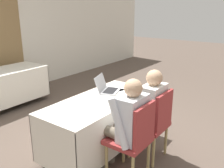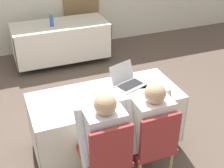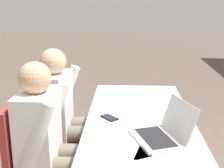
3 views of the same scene
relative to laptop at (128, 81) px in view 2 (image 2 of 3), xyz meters
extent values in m
plane|color=brown|center=(-0.32, -0.12, -0.78)|extent=(24.00, 24.00, 0.00)
cube|color=white|center=(-0.32, -0.12, -0.05)|extent=(1.68, 0.73, 0.02)
cube|color=white|center=(-0.32, -0.48, -0.37)|extent=(1.68, 0.01, 0.60)
cube|color=white|center=(-0.32, 0.24, -0.37)|extent=(1.68, 0.01, 0.60)
cube|color=white|center=(-1.15, -0.12, -0.37)|extent=(0.01, 0.73, 0.60)
cube|color=white|center=(0.51, -0.12, -0.37)|extent=(0.01, 0.73, 0.60)
cylinder|color=#333333|center=(-0.32, -0.12, -0.72)|extent=(0.06, 0.06, 0.11)
cube|color=white|center=(-0.25, 2.36, -0.05)|extent=(1.68, 0.73, 0.02)
cube|color=white|center=(-0.25, 2.00, -0.37)|extent=(1.68, 0.01, 0.60)
cube|color=white|center=(-0.25, 2.72, -0.37)|extent=(1.68, 0.01, 0.60)
cube|color=white|center=(-1.09, 2.36, -0.37)|extent=(0.01, 0.73, 0.60)
cube|color=white|center=(0.58, 2.36, -0.37)|extent=(0.01, 0.73, 0.60)
cylinder|color=#333333|center=(-0.25, 2.36, -0.72)|extent=(0.06, 0.06, 0.11)
cube|color=#B7B7BC|center=(0.01, -0.04, -0.03)|extent=(0.39, 0.32, 0.02)
cube|color=black|center=(0.01, -0.04, -0.02)|extent=(0.33, 0.24, 0.00)
cube|color=#B7B7BC|center=(-0.03, 0.10, 0.08)|extent=(0.34, 0.18, 0.21)
cube|color=black|center=(-0.03, 0.10, 0.08)|extent=(0.30, 0.16, 0.18)
cube|color=black|center=(-0.32, -0.33, -0.04)|extent=(0.14, 0.14, 0.01)
cube|color=#192333|center=(-0.32, -0.33, -0.03)|extent=(0.13, 0.12, 0.00)
cube|color=white|center=(-0.20, 0.00, -0.04)|extent=(0.21, 0.30, 0.00)
cube|color=white|center=(0.18, -0.01, -0.04)|extent=(0.27, 0.34, 0.00)
cube|color=white|center=(0.18, -0.25, -0.04)|extent=(0.32, 0.36, 0.00)
cylinder|color=#2D5BB7|center=(-0.40, 2.28, 0.04)|extent=(0.07, 0.07, 0.17)
cone|color=#2D5BB7|center=(-0.40, 2.28, 0.15)|extent=(0.06, 0.06, 0.06)
cylinder|color=silver|center=(-0.40, 2.28, 0.19)|extent=(0.03, 0.03, 0.01)
cylinder|color=tan|center=(-0.38, -0.54, -0.57)|extent=(0.04, 0.04, 0.43)
cylinder|color=tan|center=(-0.74, -0.54, -0.57)|extent=(0.04, 0.04, 0.43)
cube|color=#9E3333|center=(-0.56, -0.72, -0.33)|extent=(0.44, 0.44, 0.05)
cube|color=#9E3333|center=(-0.56, -0.92, -0.08)|extent=(0.40, 0.04, 0.45)
cylinder|color=tan|center=(0.10, -0.54, -0.57)|extent=(0.04, 0.04, 0.43)
cylinder|color=tan|center=(-0.25, -0.54, -0.57)|extent=(0.04, 0.04, 0.43)
cylinder|color=tan|center=(0.10, -0.89, -0.57)|extent=(0.04, 0.04, 0.43)
cube|color=#9E3333|center=(-0.08, -0.72, -0.33)|extent=(0.44, 0.44, 0.05)
cube|color=#9E3333|center=(-0.08, -0.92, -0.08)|extent=(0.40, 0.04, 0.45)
cylinder|color=#665B4C|center=(-0.47, -0.59, -0.24)|extent=(0.13, 0.42, 0.13)
cylinder|color=#665B4C|center=(-0.65, -0.59, -0.24)|extent=(0.13, 0.42, 0.13)
cylinder|color=#665B4C|center=(-0.47, -0.41, -0.54)|extent=(0.10, 0.10, 0.48)
cylinder|color=#665B4C|center=(-0.65, -0.41, -0.54)|extent=(0.10, 0.10, 0.48)
cube|color=silver|center=(-0.56, -0.77, -0.04)|extent=(0.36, 0.22, 0.52)
cylinder|color=silver|center=(-0.35, -0.73, -0.04)|extent=(0.08, 0.26, 0.54)
cylinder|color=silver|center=(-0.77, -0.73, -0.04)|extent=(0.08, 0.26, 0.54)
sphere|color=tan|center=(-0.56, -0.77, 0.31)|extent=(0.20, 0.20, 0.20)
cylinder|color=#665B4C|center=(0.01, -0.59, -0.24)|extent=(0.13, 0.42, 0.13)
cylinder|color=#665B4C|center=(-0.17, -0.59, -0.24)|extent=(0.13, 0.42, 0.13)
cylinder|color=#665B4C|center=(0.01, -0.41, -0.54)|extent=(0.10, 0.10, 0.48)
cylinder|color=#665B4C|center=(-0.17, -0.41, -0.54)|extent=(0.10, 0.10, 0.48)
cube|color=white|center=(-0.08, -0.77, -0.04)|extent=(0.36, 0.22, 0.52)
cylinder|color=white|center=(0.13, -0.73, -0.04)|extent=(0.08, 0.26, 0.54)
cylinder|color=white|center=(-0.29, -0.73, -0.04)|extent=(0.08, 0.26, 0.54)
sphere|color=tan|center=(-0.08, -0.77, 0.31)|extent=(0.20, 0.20, 0.20)
camera|label=1|loc=(-2.69, -2.05, 1.12)|focal=40.00mm
camera|label=2|loc=(-1.32, -2.84, 1.80)|focal=50.00mm
camera|label=3|loc=(1.71, -0.22, 0.78)|focal=50.00mm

